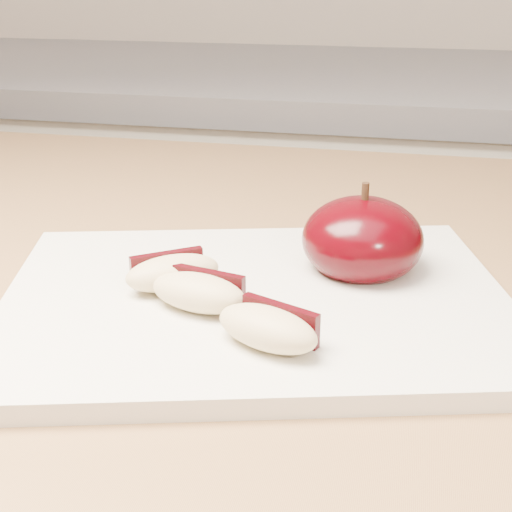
# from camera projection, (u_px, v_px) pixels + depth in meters

# --- Properties ---
(back_cabinet) EXTENTS (2.40, 0.62, 0.94)m
(back_cabinet) POSITION_uv_depth(u_px,v_px,m) (316.00, 322.00, 1.34)
(back_cabinet) COLOR silver
(back_cabinet) RESTS_ON ground
(cutting_board) EXTENTS (0.36, 0.30, 0.01)m
(cutting_board) POSITION_uv_depth(u_px,v_px,m) (256.00, 302.00, 0.44)
(cutting_board) COLOR silver
(cutting_board) RESTS_ON island_counter
(apple_half) EXTENTS (0.09, 0.09, 0.07)m
(apple_half) POSITION_uv_depth(u_px,v_px,m) (362.00, 240.00, 0.47)
(apple_half) COLOR black
(apple_half) RESTS_ON cutting_board
(apple_wedge_a) EXTENTS (0.07, 0.06, 0.02)m
(apple_wedge_a) POSITION_uv_depth(u_px,v_px,m) (172.00, 272.00, 0.44)
(apple_wedge_a) COLOR #CBB481
(apple_wedge_a) RESTS_ON cutting_board
(apple_wedge_b) EXTENTS (0.06, 0.04, 0.02)m
(apple_wedge_b) POSITION_uv_depth(u_px,v_px,m) (200.00, 292.00, 0.42)
(apple_wedge_b) COLOR #CBB481
(apple_wedge_b) RESTS_ON cutting_board
(apple_wedge_c) EXTENTS (0.07, 0.05, 0.02)m
(apple_wedge_c) POSITION_uv_depth(u_px,v_px,m) (269.00, 327.00, 0.38)
(apple_wedge_c) COLOR #CBB481
(apple_wedge_c) RESTS_ON cutting_board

